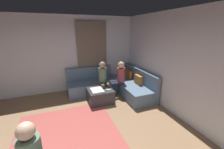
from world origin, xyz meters
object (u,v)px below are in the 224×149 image
at_px(game_remote, 108,90).
at_px(person_on_couch_back, 118,77).
at_px(ottoman, 100,95).
at_px(coffee_mug, 103,84).
at_px(person_on_couch_side, 104,78).
at_px(sectional_couch, 114,85).

relative_size(game_remote, person_on_couch_back, 0.12).
relative_size(ottoman, game_remote, 5.07).
distance_m(coffee_mug, game_remote, 0.40).
distance_m(game_remote, person_on_couch_back, 0.67).
bearing_deg(game_remote, person_on_couch_side, 179.15).
distance_m(sectional_couch, ottoman, 0.82).
bearing_deg(game_remote, sectional_couch, 145.55).
relative_size(ottoman, person_on_couch_side, 0.63).
distance_m(person_on_couch_back, person_on_couch_side, 0.51).
height_order(ottoman, person_on_couch_back, person_on_couch_back).
height_order(sectional_couch, person_on_couch_side, person_on_couch_side).
height_order(game_remote, person_on_couch_side, person_on_couch_side).
xyz_separation_m(person_on_couch_back, person_on_couch_side, (-0.12, -0.49, 0.00)).
bearing_deg(person_on_couch_back, coffee_mug, 87.95).
relative_size(sectional_couch, ottoman, 3.36).
relative_size(sectional_couch, person_on_couch_back, 2.12).
xyz_separation_m(game_remote, person_on_couch_back, (-0.38, 0.50, 0.23)).
relative_size(coffee_mug, game_remote, 0.63).
bearing_deg(sectional_couch, ottoman, -54.81).
height_order(coffee_mug, person_on_couch_side, person_on_couch_side).
bearing_deg(ottoman, sectional_couch, 125.19).
bearing_deg(game_remote, ottoman, -129.29).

